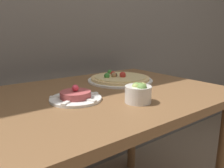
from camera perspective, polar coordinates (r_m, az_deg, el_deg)
name	(u,v)px	position (r m, az deg, el deg)	size (l,w,h in m)	color
dining_table	(108,115)	(1.03, -1.05, -8.08)	(1.04, 0.79, 0.75)	brown
pizza_plate	(120,79)	(1.19, 2.05, 1.41)	(0.35, 0.35, 0.05)	white
tartare_plate	(76,97)	(0.87, -9.48, -3.25)	(0.20, 0.20, 0.06)	white
small_bowl	(138,93)	(0.83, 6.91, -2.26)	(0.10, 0.10, 0.08)	silver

